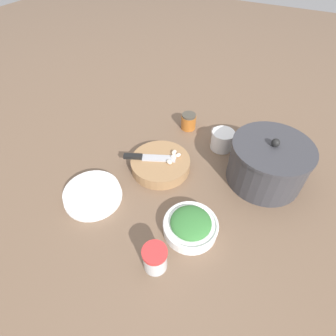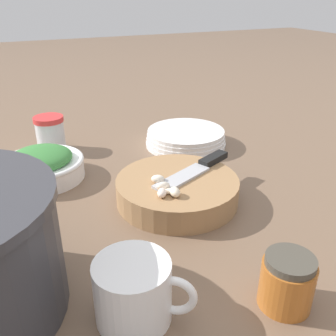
{
  "view_description": "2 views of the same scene",
  "coord_description": "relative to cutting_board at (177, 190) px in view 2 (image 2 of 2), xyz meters",
  "views": [
    {
      "loc": [
        0.59,
        0.3,
        0.73
      ],
      "look_at": [
        0.01,
        -0.01,
        0.05
      ],
      "focal_mm": 28.0,
      "sensor_mm": 36.0,
      "label": 1
    },
    {
      "loc": [
        -0.57,
        0.2,
        0.36
      ],
      "look_at": [
        -0.03,
        -0.04,
        0.08
      ],
      "focal_mm": 40.0,
      "sensor_mm": 36.0,
      "label": 2
    }
  ],
  "objects": [
    {
      "name": "ground_plane",
      "position": [
        0.02,
        0.06,
        -0.02
      ],
      "size": [
        5.0,
        5.0,
        0.0
      ],
      "primitive_type": "plane",
      "color": "brown"
    },
    {
      "name": "cutting_board",
      "position": [
        0.0,
        0.0,
        0.0
      ],
      "size": [
        0.23,
        0.23,
        0.05
      ],
      "color": "#9E754C",
      "rests_on": "ground_plane"
    },
    {
      "name": "chef_knife",
      "position": [
        0.02,
        -0.05,
        0.03
      ],
      "size": [
        0.11,
        0.19,
        0.01
      ],
      "rotation": [
        0.0,
        0.0,
        0.42
      ],
      "color": "black",
      "rests_on": "cutting_board"
    },
    {
      "name": "garlic_cloves",
      "position": [
        -0.03,
        0.04,
        0.03
      ],
      "size": [
        0.08,
        0.04,
        0.02
      ],
      "color": "#F4DBCB",
      "rests_on": "cutting_board"
    },
    {
      "name": "herb_bowl",
      "position": [
        0.2,
        0.22,
        0.01
      ],
      "size": [
        0.17,
        0.17,
        0.07
      ],
      "color": "white",
      "rests_on": "ground_plane"
    },
    {
      "name": "spice_jar",
      "position": [
        0.35,
        0.18,
        0.02
      ],
      "size": [
        0.07,
        0.07,
        0.08
      ],
      "color": "silver",
      "rests_on": "ground_plane"
    },
    {
      "name": "coffee_mug",
      "position": [
        -0.23,
        0.16,
        0.02
      ],
      "size": [
        0.09,
        0.11,
        0.08
      ],
      "color": "white",
      "rests_on": "ground_plane"
    },
    {
      "name": "plate_stack",
      "position": [
        0.24,
        -0.14,
        -0.0
      ],
      "size": [
        0.2,
        0.2,
        0.04
      ],
      "color": "white",
      "rests_on": "ground_plane"
    },
    {
      "name": "honey_jar",
      "position": [
        -0.28,
        -0.01,
        0.01
      ],
      "size": [
        0.07,
        0.07,
        0.07
      ],
      "color": "#B26023",
      "rests_on": "ground_plane"
    }
  ]
}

